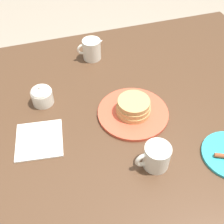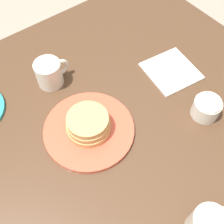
# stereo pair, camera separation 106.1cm
# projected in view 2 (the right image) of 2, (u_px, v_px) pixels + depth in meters

# --- Properties ---
(ground_plane) EXTENTS (8.00, 8.00, 0.00)m
(ground_plane) POSITION_uv_depth(u_px,v_px,m) (98.00, 215.00, 1.36)
(ground_plane) COLOR gray
(dining_table) EXTENTS (1.34, 1.05, 0.73)m
(dining_table) POSITION_uv_depth(u_px,v_px,m) (90.00, 163.00, 0.83)
(dining_table) COLOR #4C3321
(dining_table) RESTS_ON ground_plane
(pancake_plate) EXTENTS (0.25, 0.25, 0.07)m
(pancake_plate) POSITION_uv_depth(u_px,v_px,m) (89.00, 127.00, 0.75)
(pancake_plate) COLOR #DB5138
(pancake_plate) RESTS_ON dining_table
(coffee_mug) EXTENTS (0.11, 0.08, 0.08)m
(coffee_mug) POSITION_uv_depth(u_px,v_px,m) (50.00, 73.00, 0.83)
(coffee_mug) COLOR silver
(coffee_mug) RESTS_ON dining_table
(sugar_bowl) EXTENTS (0.08, 0.08, 0.08)m
(sugar_bowl) POSITION_uv_depth(u_px,v_px,m) (207.00, 106.00, 0.77)
(sugar_bowl) COLOR silver
(sugar_bowl) RESTS_ON dining_table
(napkin) EXTENTS (0.17, 0.17, 0.01)m
(napkin) POSITION_uv_depth(u_px,v_px,m) (171.00, 71.00, 0.89)
(napkin) COLOR silver
(napkin) RESTS_ON dining_table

